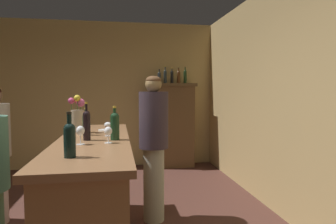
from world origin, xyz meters
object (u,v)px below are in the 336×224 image
wine_bottle_chardonnay (70,138)px  display_bottle_center (172,76)px  wine_bottle_syrah (86,123)px  flower_arrangement (78,116)px  wine_glass_front (80,131)px  display_bottle_midright (179,76)px  bar_counter (95,195)px  display_bottle_midleft (165,76)px  wine_bottle_pinot (87,124)px  display_bottle_left (159,77)px  cheese_plate (106,130)px  wine_glass_rear (108,126)px  display_cabinet (173,123)px  wine_bottle_riesling (115,125)px  display_bottle_right (185,76)px  wine_glass_mid (108,132)px  bartender (154,142)px

wine_bottle_chardonnay → display_bottle_center: display_bottle_center is taller
wine_bottle_syrah → flower_arrangement: bearing=116.9°
wine_glass_front → display_bottle_midright: display_bottle_midright is taller
display_bottle_midright → display_bottle_center: bearing=180.0°
bar_counter → flower_arrangement: 0.86m
wine_bottle_syrah → display_bottle_midleft: 3.09m
wine_bottle_pinot → display_bottle_left: bearing=70.7°
wine_glass_front → cheese_plate: (0.17, 0.85, -0.10)m
wine_bottle_pinot → wine_glass_rear: wine_bottle_pinot is taller
display_cabinet → wine_glass_front: display_cabinet is taller
wine_bottle_riesling → cheese_plate: wine_bottle_riesling is taller
wine_bottle_riesling → wine_bottle_chardonnay: bearing=-113.1°
wine_glass_rear → flower_arrangement: (-0.32, 0.31, 0.07)m
display_bottle_midright → display_bottle_right: display_bottle_right is taller
wine_bottle_syrah → display_bottle_midright: size_ratio=0.89×
wine_glass_mid → cheese_plate: (-0.05, 0.81, -0.09)m
bar_counter → wine_glass_rear: 0.66m
wine_bottle_syrah → bartender: size_ratio=0.16×
flower_arrangement → display_bottle_right: bearing=55.8°
flower_arrangement → display_bottle_center: 3.00m
wine_bottle_riesling → wine_glass_front: 0.34m
display_bottle_left → bar_counter: bearing=-108.8°
wine_glass_rear → flower_arrangement: size_ratio=0.35×
wine_bottle_riesling → wine_bottle_syrah: 0.44m
wine_bottle_chardonnay → wine_glass_rear: wine_bottle_chardonnay is taller
wine_glass_mid → cheese_plate: size_ratio=0.83×
wine_glass_mid → wine_bottle_chardonnay: bearing=-114.6°
wine_bottle_riesling → display_bottle_midleft: (0.95, 3.10, 0.59)m
bar_counter → display_cabinet: (1.30, 3.01, 0.32)m
wine_bottle_riesling → wine_glass_front: size_ratio=1.95×
wine_bottle_riesling → bartender: size_ratio=0.18×
flower_arrangement → wine_bottle_chardonnay: bearing=-85.2°
wine_bottle_riesling → display_bottle_left: 3.26m
flower_arrangement → display_bottle_left: display_bottle_left is taller
wine_bottle_chardonnay → wine_glass_front: 0.48m
display_cabinet → wine_bottle_riesling: bearing=-109.5°
display_bottle_left → display_bottle_center: 0.25m
display_cabinet → wine_bottle_pinot: display_cabinet is taller
wine_glass_rear → display_bottle_center: 3.15m
display_bottle_center → display_bottle_right: 0.27m
wine_bottle_pinot → display_bottle_right: bearing=62.7°
wine_bottle_riesling → bartender: (0.43, 0.68, -0.28)m
wine_glass_rear → display_bottle_midright: display_bottle_midright is taller
wine_bottle_pinot → cheese_plate: (0.14, 0.63, -0.14)m
bar_counter → wine_bottle_pinot: bearing=-125.1°
wine_bottle_syrah → flower_arrangement: (-0.11, 0.21, 0.05)m
wine_bottle_riesling → wine_glass_mid: bearing=-108.4°
display_bottle_right → display_bottle_midright: bearing=180.0°
bar_counter → flower_arrangement: (-0.20, 0.45, 0.70)m
wine_glass_rear → flower_arrangement: 0.45m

